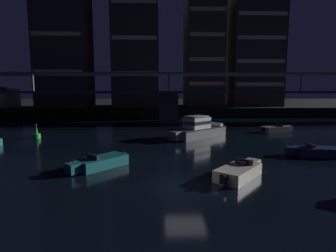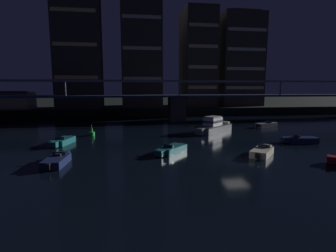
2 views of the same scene
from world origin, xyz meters
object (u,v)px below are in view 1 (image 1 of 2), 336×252
(tower_west_low, at_px, (63,19))
(speedboat_mid_center, at_px, (316,151))
(river_bridge, at_px, (168,98))
(tower_central, at_px, (203,51))
(speedboat_near_right, at_px, (276,129))
(speedboat_mid_left, at_px, (240,171))
(speedboat_far_left, at_px, (100,162))
(tower_west_tall, at_px, (137,26))
(cabin_cruiser_near_left, at_px, (198,129))
(tower_east_tall, at_px, (254,52))
(channel_buoy, at_px, (37,135))

(tower_west_low, relative_size, speedboat_mid_center, 7.79)
(river_bridge, relative_size, tower_central, 3.62)
(speedboat_near_right, bearing_deg, tower_west_low, 146.53)
(speedboat_mid_center, bearing_deg, speedboat_near_right, 79.22)
(tower_west_low, bearing_deg, speedboat_mid_left, -58.97)
(speedboat_mid_left, height_order, speedboat_mid_center, same)
(river_bridge, distance_m, speedboat_far_left, 32.02)
(tower_central, relative_size, speedboat_far_left, 6.37)
(speedboat_far_left, bearing_deg, tower_central, 72.24)
(tower_west_tall, relative_size, speedboat_far_left, 8.96)
(speedboat_near_right, height_order, speedboat_mid_center, same)
(river_bridge, bearing_deg, tower_west_low, 152.07)
(tower_west_low, height_order, tower_central, tower_west_low)
(tower_west_tall, distance_m, tower_central, 17.77)
(speedboat_near_right, height_order, speedboat_mid_left, same)
(river_bridge, xyz_separation_m, speedboat_near_right, (15.49, -13.39, -4.18))
(tower_central, distance_m, cabin_cruiser_near_left, 38.86)
(tower_west_low, relative_size, tower_central, 1.43)
(cabin_cruiser_near_left, bearing_deg, tower_east_tall, 61.09)
(tower_west_low, distance_m, channel_buoy, 38.36)
(river_bridge, bearing_deg, tower_west_tall, 113.11)
(speedboat_near_right, height_order, speedboat_far_left, same)
(tower_central, xyz_separation_m, tower_east_tall, (13.25, -0.31, -0.29))
(cabin_cruiser_near_left, bearing_deg, speedboat_mid_center, -47.76)
(speedboat_far_left, bearing_deg, speedboat_near_right, 39.23)
(tower_central, relative_size, cabin_cruiser_near_left, 3.49)
(speedboat_far_left, bearing_deg, speedboat_mid_center, 9.56)
(speedboat_mid_center, relative_size, speedboat_far_left, 1.17)
(river_bridge, distance_m, speedboat_mid_center, 30.98)
(tower_central, relative_size, speedboat_mid_left, 6.29)
(speedboat_far_left, xyz_separation_m, channel_buoy, (-10.91, 13.18, 0.06))
(tower_west_low, bearing_deg, speedboat_mid_center, -47.90)
(cabin_cruiser_near_left, relative_size, speedboat_mid_center, 1.56)
(tower_east_tall, xyz_separation_m, speedboat_mid_left, (-18.70, -51.03, -15.62))
(river_bridge, relative_size, tower_east_tall, 3.70)
(river_bridge, relative_size, speedboat_far_left, 23.09)
(river_bridge, height_order, tower_east_tall, tower_east_tall)
(tower_east_tall, bearing_deg, speedboat_far_left, -120.79)
(channel_buoy, bearing_deg, speedboat_mid_center, -18.49)
(speedboat_far_left, bearing_deg, speedboat_mid_left, -14.27)
(river_bridge, distance_m, cabin_cruiser_near_left, 18.26)
(tower_west_low, bearing_deg, speedboat_far_left, -67.93)
(tower_east_tall, relative_size, channel_buoy, 15.89)
(tower_west_low, height_order, speedboat_mid_left, tower_west_low)
(tower_west_tall, bearing_deg, speedboat_far_left, -88.61)
(tower_central, height_order, tower_east_tall, tower_central)
(cabin_cruiser_near_left, bearing_deg, river_bridge, 100.73)
(speedboat_mid_center, bearing_deg, tower_east_tall, 77.66)
(cabin_cruiser_near_left, bearing_deg, channel_buoy, -179.03)
(channel_buoy, bearing_deg, speedboat_far_left, -50.39)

